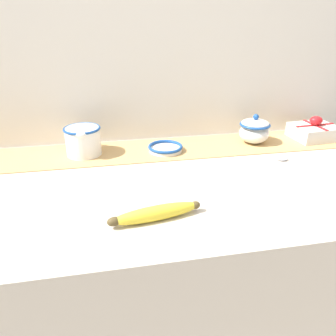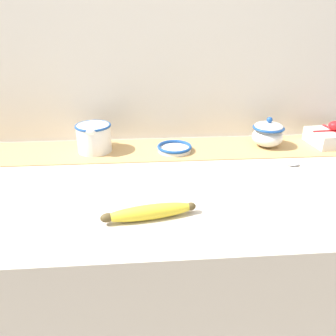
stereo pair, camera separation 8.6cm
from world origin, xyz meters
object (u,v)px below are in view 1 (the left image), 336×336
at_px(cream_pitcher, 83,140).
at_px(gift_box, 314,131).
at_px(banana, 156,213).
at_px(spoon, 279,159).
at_px(small_dish, 165,148).
at_px(sugar_bowl, 254,130).

bearing_deg(cream_pitcher, gift_box, 0.04).
xyz_separation_m(banana, spoon, (0.43, 0.25, -0.01)).
bearing_deg(small_dish, gift_box, 2.31).
bearing_deg(cream_pitcher, banana, -67.64).
relative_size(sugar_bowl, gift_box, 0.66).
bearing_deg(banana, small_dish, 76.59).
xyz_separation_m(small_dish, spoon, (0.34, -0.14, -0.01)).
distance_m(cream_pitcher, gift_box, 0.82).
bearing_deg(spoon, sugar_bowl, 97.35).
bearing_deg(small_dish, cream_pitcher, 175.25).
xyz_separation_m(cream_pitcher, banana, (0.17, -0.42, -0.04)).
xyz_separation_m(sugar_bowl, gift_box, (0.24, 0.00, -0.02)).
height_order(sugar_bowl, small_dish, sugar_bowl).
bearing_deg(sugar_bowl, cream_pitcher, 179.92).
relative_size(cream_pitcher, small_dish, 1.16).
xyz_separation_m(sugar_bowl, small_dish, (-0.32, -0.02, -0.03)).
relative_size(small_dish, gift_box, 0.72).
height_order(banana, spoon, banana).
bearing_deg(small_dish, sugar_bowl, 3.76).
distance_m(small_dish, spoon, 0.37).
height_order(cream_pitcher, small_dish, cream_pitcher).
xyz_separation_m(sugar_bowl, spoon, (0.01, -0.16, -0.04)).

